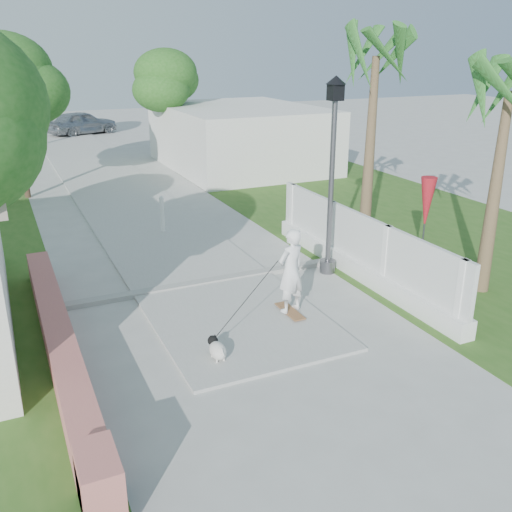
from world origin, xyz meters
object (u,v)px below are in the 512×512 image
street_lamp (332,170)px  patio_umbrella (427,204)px  dog (217,349)px  parked_car (82,123)px  bollard (162,214)px  skateboarder (258,292)px

street_lamp → patio_umbrella: 2.27m
dog → parked_car: 28.17m
bollard → parked_car: bearing=87.3°
street_lamp → dog: size_ratio=7.34×
street_lamp → bollard: 5.56m
skateboarder → dog: bearing=16.0°
parked_car → skateboarder: bearing=156.1°
patio_umbrella → dog: (-5.71, -1.70, -1.46)m
bollard → parked_car: parked_car is taller
bollard → parked_car: (0.97, 20.89, 0.12)m
bollard → dog: bearing=-98.8°
street_lamp → patio_umbrella: (1.90, -1.00, -0.74)m
bollard → dog: 7.29m
street_lamp → bollard: (-2.70, 4.50, -1.84)m
street_lamp → parked_car: bearing=93.9°
dog → patio_umbrella: bearing=14.5°
bollard → skateboarder: 6.48m
parked_car → street_lamp: bearing=162.1°
patio_umbrella → parked_car: size_ratio=0.56×
bollard → dog: bollard is taller
street_lamp → skateboarder: size_ratio=1.95×
patio_umbrella → parked_car: 26.66m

